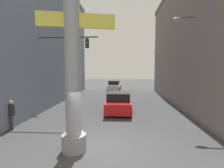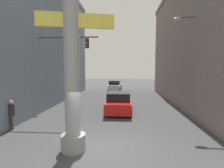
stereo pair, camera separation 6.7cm
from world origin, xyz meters
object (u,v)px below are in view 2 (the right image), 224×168
at_px(car_lead, 119,102).
at_px(traffic_light_mast, 49,59).
at_px(neon_sign_pole, 71,20).
at_px(palm_tree_mid_left, 51,50).
at_px(car_far, 115,86).
at_px(pedestrian_far_left, 76,88).
at_px(street_lamp, 201,57).
at_px(pedestrian_curb_left, 12,113).
at_px(palm_tree_far_right, 161,66).
at_px(palm_tree_far_left, 71,63).

bearing_deg(car_lead, traffic_light_mast, -166.16).
relative_size(neon_sign_pole, palm_tree_mid_left, 1.29).
xyz_separation_m(neon_sign_pole, car_far, (0.54, 21.00, -4.62)).
bearing_deg(neon_sign_pole, pedestrian_far_left, 105.53).
height_order(street_lamp, traffic_light_mast, street_lamp).
xyz_separation_m(neon_sign_pole, pedestrian_far_left, (-4.09, 14.72, -4.34)).
bearing_deg(palm_tree_mid_left, traffic_light_mast, -68.30).
bearing_deg(pedestrian_curb_left, neon_sign_pole, -28.64).
xyz_separation_m(street_lamp, traffic_light_mast, (-10.80, 0.49, -0.09)).
height_order(traffic_light_mast, pedestrian_far_left, traffic_light_mast).
xyz_separation_m(traffic_light_mast, car_lead, (5.18, 1.28, -3.45)).
distance_m(car_far, pedestrian_curb_left, 19.28).
bearing_deg(neon_sign_pole, palm_tree_far_right, 69.71).
xyz_separation_m(neon_sign_pole, palm_tree_far_right, (7.89, 21.35, -1.52)).
height_order(neon_sign_pole, palm_tree_far_left, neon_sign_pole).
bearing_deg(palm_tree_mid_left, street_lamp, -20.99).
relative_size(neon_sign_pole, palm_tree_far_left, 1.48).
bearing_deg(palm_tree_far_left, traffic_light_mast, -79.94).
xyz_separation_m(neon_sign_pole, palm_tree_mid_left, (-5.26, 10.24, -0.01)).
distance_m(car_lead, palm_tree_far_left, 13.48).
bearing_deg(street_lamp, neon_sign_pole, -143.14).
height_order(neon_sign_pole, pedestrian_far_left, neon_sign_pole).
height_order(palm_tree_far_right, pedestrian_curb_left, palm_tree_far_right).
relative_size(car_far, pedestrian_curb_left, 2.67).
xyz_separation_m(traffic_light_mast, pedestrian_curb_left, (-0.71, -3.61, -3.20)).
height_order(car_lead, pedestrian_far_left, pedestrian_far_left).
relative_size(car_lead, palm_tree_far_right, 0.75).
bearing_deg(palm_tree_far_right, car_lead, -113.86).
relative_size(neon_sign_pole, pedestrian_far_left, 6.08).
distance_m(street_lamp, palm_tree_far_right, 15.93).
relative_size(palm_tree_far_right, pedestrian_curb_left, 4.00).
xyz_separation_m(traffic_light_mast, palm_tree_mid_left, (-1.72, 4.31, 1.19)).
distance_m(palm_tree_mid_left, palm_tree_far_left, 7.78).
height_order(street_lamp, pedestrian_far_left, street_lamp).
relative_size(traffic_light_mast, pedestrian_far_left, 3.35).
bearing_deg(car_lead, car_far, 94.55).
height_order(car_lead, palm_tree_far_right, palm_tree_far_right).
bearing_deg(neon_sign_pole, palm_tree_far_left, 107.55).
relative_size(car_lead, pedestrian_curb_left, 3.01).
bearing_deg(car_far, neon_sign_pole, -91.47).
relative_size(street_lamp, palm_tree_far_right, 1.07).
bearing_deg(palm_tree_mid_left, pedestrian_curb_left, -82.75).
bearing_deg(street_lamp, pedestrian_far_left, 140.72).
relative_size(palm_tree_mid_left, pedestrian_far_left, 4.71).
relative_size(street_lamp, palm_tree_mid_left, 0.86).
bearing_deg(pedestrian_curb_left, pedestrian_far_left, 89.25).
height_order(car_lead, palm_tree_far_left, palm_tree_far_left).
height_order(palm_tree_far_right, palm_tree_far_left, palm_tree_far_left).
xyz_separation_m(street_lamp, palm_tree_mid_left, (-12.51, 4.80, 1.10)).
bearing_deg(palm_tree_far_right, street_lamp, -92.29).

